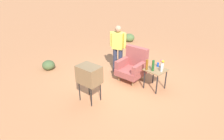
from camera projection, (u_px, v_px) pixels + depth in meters
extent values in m
plane|color=#C17A4C|center=(125.00, 82.00, 6.64)|extent=(60.00, 60.00, 0.00)
cylinder|color=#937047|center=(119.00, 78.00, 6.62)|extent=(0.05, 0.05, 0.22)
cylinder|color=#937047|center=(133.00, 83.00, 6.32)|extent=(0.05, 0.05, 0.22)
cylinder|color=#937047|center=(128.00, 72.00, 6.99)|extent=(0.05, 0.05, 0.22)
cylinder|color=#937047|center=(142.00, 77.00, 6.69)|extent=(0.05, 0.05, 0.22)
cube|color=#9E4C47|center=(131.00, 72.00, 6.56)|extent=(0.85, 0.85, 0.20)
cube|color=#9E4C47|center=(137.00, 56.00, 6.60)|extent=(0.77, 0.25, 0.64)
cube|color=#9E4C47|center=(123.00, 62.00, 6.64)|extent=(0.22, 0.70, 0.26)
cube|color=#9E4C47|center=(140.00, 68.00, 6.28)|extent=(0.22, 0.70, 0.26)
cylinder|color=black|center=(144.00, 79.00, 6.14)|extent=(0.04, 0.04, 0.61)
cylinder|color=black|center=(157.00, 85.00, 5.85)|extent=(0.04, 0.04, 0.61)
cylinder|color=black|center=(153.00, 74.00, 6.42)|extent=(0.04, 0.04, 0.61)
cylinder|color=black|center=(166.00, 79.00, 6.13)|extent=(0.04, 0.04, 0.61)
cube|color=#937047|center=(156.00, 70.00, 5.99)|extent=(0.56, 0.56, 0.03)
cylinder|color=black|center=(101.00, 91.00, 5.58)|extent=(0.03, 0.03, 0.55)
cylinder|color=black|center=(89.00, 86.00, 5.83)|extent=(0.03, 0.03, 0.55)
cylinder|color=black|center=(91.00, 97.00, 5.33)|extent=(0.03, 0.03, 0.55)
cylinder|color=black|center=(80.00, 92.00, 5.58)|extent=(0.03, 0.03, 0.55)
cube|color=olive|center=(89.00, 75.00, 5.35)|extent=(0.65, 0.51, 0.48)
cube|color=#383D3F|center=(95.00, 72.00, 5.51)|extent=(0.42, 0.07, 0.34)
cylinder|color=#2D3347|center=(115.00, 60.00, 7.13)|extent=(0.14, 0.14, 0.86)
cylinder|color=#2D3347|center=(120.00, 61.00, 7.05)|extent=(0.14, 0.14, 0.86)
cube|color=#D6C64C|center=(118.00, 41.00, 6.78)|extent=(0.42, 0.34, 0.56)
cylinder|color=#D6C64C|center=(111.00, 39.00, 6.86)|extent=(0.09, 0.09, 0.50)
cylinder|color=#D6C64C|center=(125.00, 41.00, 6.68)|extent=(0.09, 0.09, 0.50)
sphere|color=#A37556|center=(118.00, 29.00, 6.61)|extent=(0.22, 0.22, 0.22)
cylinder|color=silver|center=(162.00, 68.00, 5.81)|extent=(0.06, 0.06, 0.20)
cylinder|color=blue|center=(158.00, 65.00, 6.12)|extent=(0.07, 0.07, 0.12)
cylinder|color=#1E5623|center=(153.00, 66.00, 5.84)|extent=(0.07, 0.07, 0.32)
cylinder|color=brown|center=(147.00, 65.00, 5.91)|extent=(0.07, 0.07, 0.30)
cylinder|color=silver|center=(162.00, 66.00, 5.99)|extent=(0.09, 0.09, 0.18)
sphere|color=yellow|center=(163.00, 61.00, 5.93)|extent=(0.07, 0.07, 0.07)
sphere|color=#E04C66|center=(162.00, 61.00, 5.96)|extent=(0.07, 0.07, 0.07)
sphere|color=orange|center=(163.00, 62.00, 5.90)|extent=(0.07, 0.07, 0.07)
ellipsoid|color=#475B33|center=(48.00, 65.00, 7.36)|extent=(0.44, 0.44, 0.34)
ellipsoid|color=#516B38|center=(129.00, 38.00, 10.24)|extent=(0.51, 0.51, 0.39)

